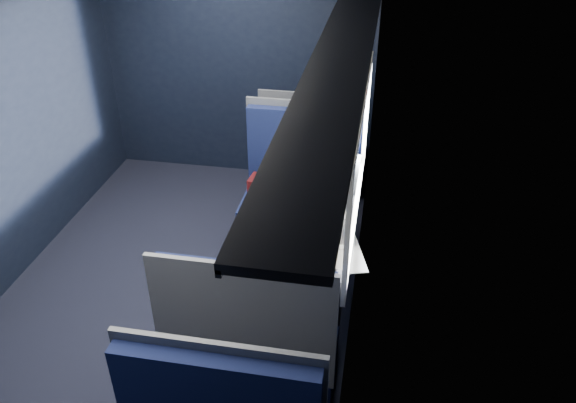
% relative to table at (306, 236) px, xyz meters
% --- Properties ---
extents(ground, '(2.80, 4.20, 0.01)m').
position_rel_table_xyz_m(ground, '(-1.03, 0.00, -0.67)').
color(ground, black).
extents(room_shell, '(3.00, 4.40, 2.40)m').
position_rel_table_xyz_m(room_shell, '(-1.01, 0.00, 0.81)').
color(room_shell, black).
rests_on(room_shell, ground).
extents(table, '(0.62, 1.00, 0.74)m').
position_rel_table_xyz_m(table, '(0.00, 0.00, 0.00)').
color(table, '#54565E').
rests_on(table, ground).
extents(seat_bay_near, '(1.04, 0.62, 1.26)m').
position_rel_table_xyz_m(seat_bay_near, '(-0.19, 0.87, -0.24)').
color(seat_bay_near, '#0C1238').
rests_on(seat_bay_near, ground).
extents(seat_bay_far, '(1.04, 0.62, 1.26)m').
position_rel_table_xyz_m(seat_bay_far, '(-0.18, -0.87, -0.25)').
color(seat_bay_far, '#0C1238').
rests_on(seat_bay_far, ground).
extents(seat_row_front, '(1.04, 0.51, 1.16)m').
position_rel_table_xyz_m(seat_row_front, '(-0.18, 1.80, -0.25)').
color(seat_row_front, '#0C1238').
rests_on(seat_row_front, ground).
extents(man, '(0.53, 0.56, 1.32)m').
position_rel_table_xyz_m(man, '(0.07, 0.70, 0.06)').
color(man, black).
rests_on(man, ground).
extents(woman, '(0.53, 0.56, 1.32)m').
position_rel_table_xyz_m(woman, '(0.07, -0.71, 0.06)').
color(woman, black).
rests_on(woman, ground).
extents(papers, '(0.83, 1.01, 0.01)m').
position_rel_table_xyz_m(papers, '(0.06, -0.10, 0.08)').
color(papers, white).
rests_on(papers, table).
extents(laptop, '(0.28, 0.35, 0.24)m').
position_rel_table_xyz_m(laptop, '(0.25, -0.02, 0.14)').
color(laptop, silver).
rests_on(laptop, table).
extents(bottle_small, '(0.06, 0.06, 0.22)m').
position_rel_table_xyz_m(bottle_small, '(0.28, 0.31, 0.17)').
color(bottle_small, silver).
rests_on(bottle_small, table).
extents(cup, '(0.06, 0.06, 0.08)m').
position_rel_table_xyz_m(cup, '(0.20, 0.44, 0.12)').
color(cup, white).
rests_on(cup, table).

